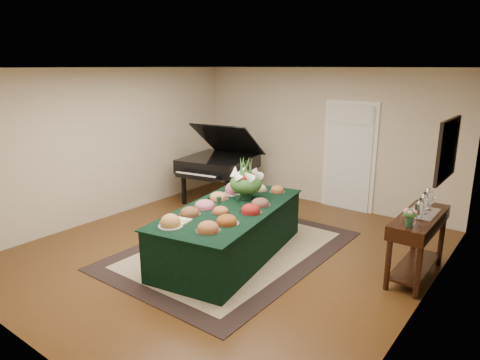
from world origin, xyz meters
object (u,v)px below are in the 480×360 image
Objects in this scene: grand_piano at (219,163)px; mahogany_sideboard at (419,229)px; floral_centerpiece at (246,179)px; buffet_table at (230,232)px.

mahogany_sideboard is (4.23, -1.01, -0.13)m from grand_piano.
grand_piano reaches higher than mahogany_sideboard.
grand_piano reaches higher than floral_centerpiece.
floral_centerpiece is 2.51m from mahogany_sideboard.
buffet_table is 2.57m from mahogany_sideboard.
mahogany_sideboard is at bearing 11.32° from floral_centerpiece.
mahogany_sideboard reaches higher than buffet_table.
floral_centerpiece is 2.36m from grand_piano.
floral_centerpiece reaches higher than mahogany_sideboard.
buffet_table is 2.77m from grand_piano.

